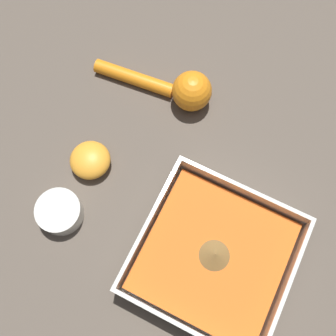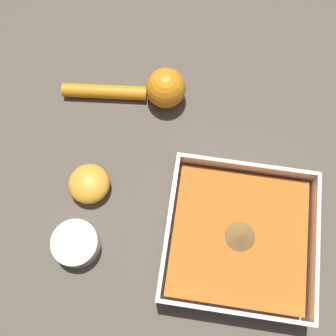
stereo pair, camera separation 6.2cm
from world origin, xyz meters
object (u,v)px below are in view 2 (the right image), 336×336
at_px(square_dish, 238,238).
at_px(spice_bowl, 76,244).
at_px(lemon_half, 89,184).
at_px(lemon_squeezer, 152,89).

bearing_deg(square_dish, spice_bowl, -79.82).
distance_m(square_dish, spice_bowl, 0.25).
height_order(square_dish, lemon_half, square_dish).
distance_m(square_dish, lemon_half, 0.25).
bearing_deg(square_dish, lemon_half, -102.05).
distance_m(lemon_squeezer, lemon_half, 0.19).
bearing_deg(lemon_squeezer, lemon_half, -118.11).
xyz_separation_m(square_dish, lemon_squeezer, (-0.23, -0.17, 0.01)).
xyz_separation_m(lemon_squeezer, lemon_half, (0.18, -0.07, -0.01)).
bearing_deg(spice_bowl, lemon_half, -179.99).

